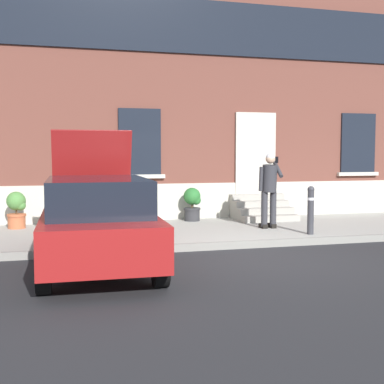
{
  "coord_description": "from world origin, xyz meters",
  "views": [
    {
      "loc": [
        -3.49,
        -8.54,
        1.9
      ],
      "look_at": [
        -0.76,
        1.6,
        1.1
      ],
      "focal_mm": 47.71,
      "sensor_mm": 36.0,
      "label": 1
    }
  ],
  "objects_px": {
    "hatchback_car_red": "(97,221)",
    "planter_charcoal": "(192,203)",
    "bollard_near_person": "(311,208)",
    "person_on_phone": "(269,186)",
    "planter_olive": "(110,207)",
    "planter_terracotta": "(17,209)"
  },
  "relations": [
    {
      "from": "hatchback_car_red",
      "to": "bollard_near_person",
      "type": "bearing_deg",
      "value": 17.75
    },
    {
      "from": "hatchback_car_red",
      "to": "planter_charcoal",
      "type": "xyz_separation_m",
      "value": [
        2.77,
        4.29,
        -0.19
      ]
    },
    {
      "from": "bollard_near_person",
      "to": "planter_olive",
      "type": "xyz_separation_m",
      "value": [
        -4.04,
        2.55,
        -0.11
      ]
    },
    {
      "from": "planter_charcoal",
      "to": "planter_olive",
      "type": "bearing_deg",
      "value": -173.5
    },
    {
      "from": "person_on_phone",
      "to": "planter_olive",
      "type": "bearing_deg",
      "value": 140.32
    },
    {
      "from": "person_on_phone",
      "to": "bollard_near_person",
      "type": "bearing_deg",
      "value": -80.18
    },
    {
      "from": "bollard_near_person",
      "to": "planter_charcoal",
      "type": "xyz_separation_m",
      "value": [
        -1.89,
        2.8,
        -0.11
      ]
    },
    {
      "from": "person_on_phone",
      "to": "planter_terracotta",
      "type": "height_order",
      "value": "person_on_phone"
    },
    {
      "from": "planter_charcoal",
      "to": "person_on_phone",
      "type": "bearing_deg",
      "value": -51.92
    },
    {
      "from": "hatchback_car_red",
      "to": "planter_charcoal",
      "type": "height_order",
      "value": "hatchback_car_red"
    },
    {
      "from": "hatchback_car_red",
      "to": "planter_terracotta",
      "type": "bearing_deg",
      "value": 110.72
    },
    {
      "from": "person_on_phone",
      "to": "planter_olive",
      "type": "distance_m",
      "value": 3.88
    },
    {
      "from": "hatchback_car_red",
      "to": "planter_olive",
      "type": "height_order",
      "value": "hatchback_car_red"
    },
    {
      "from": "bollard_near_person",
      "to": "person_on_phone",
      "type": "height_order",
      "value": "person_on_phone"
    },
    {
      "from": "planter_terracotta",
      "to": "planter_olive",
      "type": "relative_size",
      "value": 1.0
    },
    {
      "from": "hatchback_car_red",
      "to": "planter_charcoal",
      "type": "relative_size",
      "value": 4.77
    },
    {
      "from": "person_on_phone",
      "to": "planter_terracotta",
      "type": "bearing_deg",
      "value": 148.41
    },
    {
      "from": "planter_olive",
      "to": "planter_charcoal",
      "type": "bearing_deg",
      "value": 6.5
    },
    {
      "from": "bollard_near_person",
      "to": "hatchback_car_red",
      "type": "bearing_deg",
      "value": -162.25
    },
    {
      "from": "planter_charcoal",
      "to": "bollard_near_person",
      "type": "bearing_deg",
      "value": -55.94
    },
    {
      "from": "planter_olive",
      "to": "planter_charcoal",
      "type": "distance_m",
      "value": 2.17
    },
    {
      "from": "planter_olive",
      "to": "planter_charcoal",
      "type": "xyz_separation_m",
      "value": [
        2.15,
        0.25,
        0.0
      ]
    }
  ]
}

